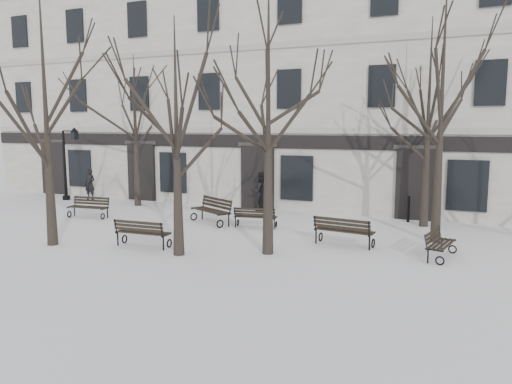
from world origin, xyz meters
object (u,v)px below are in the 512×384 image
Objects in this scene: tree_1 at (176,109)px; bench_0 at (89,206)px; tree_0 at (44,81)px; bench_4 at (255,216)px; tree_2 at (268,75)px; bench_3 at (212,210)px; bench_2 at (344,230)px; bench_5 at (439,243)px; lamp_post at (68,159)px; bench_1 at (142,232)px.

tree_1 is 8.58m from bench_0.
tree_0 is 5.03× the size of bench_4.
tree_2 is (6.78, 1.77, 0.07)m from tree_0.
tree_1 is at bearing 7.38° from tree_0.
tree_2 is at bearing -14.24° from bench_3.
bench_5 is at bearing -178.79° from bench_2.
bench_3 is 0.56× the size of lamp_post.
tree_2 reaches higher than tree_0.
lamp_post is at bearing -38.30° from bench_1.
tree_1 is 3.32× the size of bench_3.
bench_1 is at bearing -63.97° from bench_3.
bench_3 is 1.92m from bench_4.
bench_1 is 1.07× the size of bench_5.
bench_1 is 9.00m from bench_5.
bench_4 is at bearing -14.67° from bench_2.
tree_2 reaches higher than bench_0.
bench_1 is 0.49× the size of lamp_post.
bench_2 reaches higher than bench_5.
bench_4 is 0.98× the size of bench_5.
tree_2 is 15.03m from lamp_post.
bench_0 is 0.85× the size of bench_3.
lamp_post is (-6.70, 7.65, -3.03)m from tree_0.
bench_2 is at bearing 35.88° from tree_1.
bench_3 is at bearing 107.12° from tree_1.
lamp_post is at bearing 156.43° from tree_2.
bench_1 is (-1.58, 0.34, -3.81)m from tree_1.
tree_0 is at bearing 14.73° from bench_1.
tree_2 is 4.31× the size of bench_2.
tree_1 reaches higher than bench_3.
bench_4 is 0.44× the size of lamp_post.
tree_0 reaches higher than lamp_post.
bench_1 reaches higher than bench_4.
bench_1 is (-3.94, -0.86, -4.77)m from tree_2.
bench_2 reaches higher than bench_4.
tree_1 is at bearing 74.65° from bench_4.
bench_5 is (2.88, -0.29, -0.07)m from bench_2.
tree_2 is 5.10× the size of bench_4.
bench_4 is (-3.73, 1.48, -0.08)m from bench_2.
tree_2 is 2.26× the size of lamp_post.
tree_0 is 8.51m from bench_4.
tree_2 is 6.15m from bench_4.
bench_3 is (-1.43, 4.64, -3.75)m from tree_1.
tree_2 is 4.05× the size of bench_3.
bench_0 is 6.14m from bench_1.
lamp_post is (-11.59, 2.55, 1.71)m from bench_4.
bench_2 reaches higher than bench_1.
tree_0 reaches higher than bench_3.
tree_2 reaches higher than bench_4.
bench_2 is at bearing 45.06° from tree_2.
lamp_post is at bearing 86.30° from bench_5.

